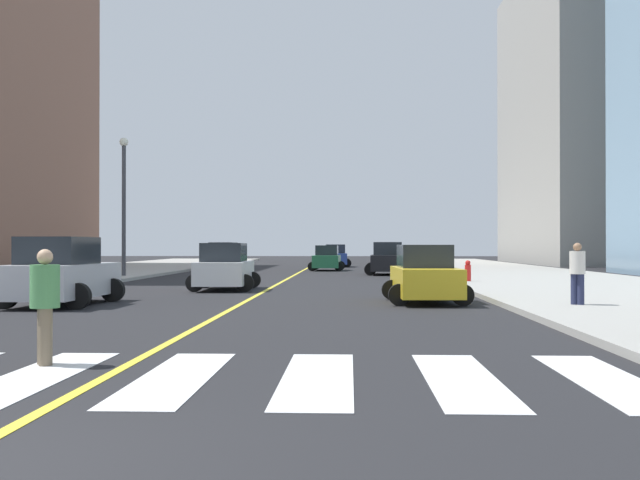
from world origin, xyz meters
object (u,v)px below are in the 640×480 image
(car_black_sixth, at_px, (388,259))
(street_lamp, at_px, (124,194))
(car_red_second, at_px, (224,257))
(pedestrian_waiting_east, at_px, (577,271))
(car_green_fifth, at_px, (327,259))
(car_yellow_seventh, at_px, (425,276))
(car_white_third, at_px, (225,268))
(pedestrian_crossing, at_px, (45,301))
(car_blue_nearest, at_px, (335,256))
(car_silver_fourth, at_px, (61,273))
(fire_hydrant, at_px, (468,271))

(car_black_sixth, distance_m, street_lamp, 15.04)
(car_red_second, relative_size, pedestrian_waiting_east, 2.66)
(car_green_fifth, distance_m, car_yellow_seventh, 27.88)
(car_black_sixth, relative_size, car_yellow_seventh, 1.10)
(car_red_second, height_order, pedestrian_waiting_east, car_red_second)
(car_green_fifth, height_order, street_lamp, street_lamp)
(car_white_third, height_order, pedestrian_waiting_east, car_white_third)
(street_lamp, bearing_deg, pedestrian_waiting_east, -45.82)
(car_black_sixth, distance_m, pedestrian_crossing, 33.22)
(car_blue_nearest, bearing_deg, street_lamp, 62.78)
(car_blue_nearest, relative_size, car_white_third, 0.99)
(car_blue_nearest, xyz_separation_m, street_lamp, (-10.28, -20.79, 3.48))
(car_silver_fourth, distance_m, car_black_sixth, 24.49)
(car_red_second, height_order, car_yellow_seventh, car_red_second)
(car_silver_fourth, xyz_separation_m, car_green_fifth, (6.56, 29.00, -0.11))
(pedestrian_waiting_east, bearing_deg, car_green_fifth, 138.25)
(car_red_second, xyz_separation_m, car_white_third, (3.85, -22.57, -0.05))
(car_white_third, height_order, car_black_sixth, car_black_sixth)
(car_green_fifth, bearing_deg, street_lamp, 53.15)
(car_blue_nearest, bearing_deg, fire_hydrant, 102.39)
(car_red_second, xyz_separation_m, fire_hydrant, (13.58, -18.38, -0.30))
(car_yellow_seventh, bearing_deg, street_lamp, -50.41)
(car_green_fifth, height_order, fire_hydrant, car_green_fifth)
(car_silver_fourth, relative_size, fire_hydrant, 4.87)
(car_blue_nearest, height_order, pedestrian_waiting_east, pedestrian_waiting_east)
(car_red_second, height_order, pedestrian_crossing, car_red_second)
(car_red_second, relative_size, car_green_fifth, 1.12)
(street_lamp, bearing_deg, car_blue_nearest, 63.68)
(car_red_second, relative_size, fire_hydrant, 4.77)
(car_red_second, distance_m, pedestrian_waiting_east, 34.14)
(car_yellow_seventh, bearing_deg, car_red_second, -71.33)
(car_blue_nearest, height_order, car_green_fifth, car_blue_nearest)
(car_red_second, relative_size, car_black_sixth, 1.00)
(car_black_sixth, relative_size, fire_hydrant, 4.76)
(car_green_fifth, relative_size, street_lamp, 0.54)
(car_green_fifth, bearing_deg, car_silver_fourth, 79.14)
(car_yellow_seventh, distance_m, street_lamp, 20.78)
(car_silver_fourth, xyz_separation_m, pedestrian_crossing, (3.81, -10.35, 0.00))
(car_silver_fourth, bearing_deg, car_green_fifth, 79.09)
(car_green_fifth, distance_m, pedestrian_crossing, 39.44)
(car_black_sixth, bearing_deg, car_green_fifth, -58.86)
(car_blue_nearest, distance_m, pedestrian_waiting_east, 39.19)
(car_yellow_seventh, xyz_separation_m, street_lamp, (-13.60, 15.32, 3.50))
(car_blue_nearest, bearing_deg, car_yellow_seventh, 94.34)
(car_green_fifth, bearing_deg, pedestrian_crossing, 87.89)
(car_white_third, height_order, fire_hydrant, car_white_third)
(car_white_third, relative_size, car_yellow_seventh, 1.03)
(car_white_third, xyz_separation_m, pedestrian_waiting_east, (10.57, -8.38, 0.20))
(car_white_third, xyz_separation_m, car_silver_fourth, (-3.38, -7.29, 0.07))
(car_black_sixth, height_order, pedestrian_crossing, car_black_sixth)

